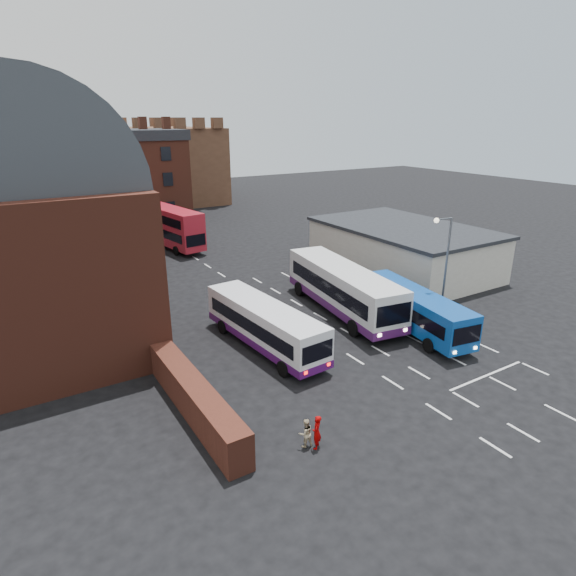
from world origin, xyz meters
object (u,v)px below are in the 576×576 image
bus_white_outbound (264,323)px  pedestrian_beige (306,433)px  bus_red_double (170,226)px  street_lamp (444,261)px  bus_blue (414,307)px  pedestrian_red (317,432)px  bus_white_inbound (343,286)px

bus_white_outbound → pedestrian_beige: bearing=-113.1°
bus_red_double → street_lamp: bearing=97.9°
bus_blue → pedestrian_beige: bearing=35.3°
pedestrian_beige → pedestrian_red: bearing=144.9°
bus_white_outbound → pedestrian_red: size_ratio=6.64×
street_lamp → pedestrian_beige: street_lamp is taller
pedestrian_red → bus_white_inbound: bearing=-175.4°
bus_red_double → pedestrian_red: size_ratio=7.12×
pedestrian_red → pedestrian_beige: bearing=-86.0°
bus_white_outbound → pedestrian_beige: 9.97m
bus_white_inbound → street_lamp: (4.46, -5.12, 2.53)m
bus_white_outbound → bus_white_inbound: (7.67, 2.05, 0.35)m
bus_blue → pedestrian_red: bus_blue is taller
pedestrian_red → bus_blue: bearing=164.5°
pedestrian_red → street_lamp: bearing=160.3°
bus_white_inbound → pedestrian_beige: bus_white_inbound is taller
bus_white_outbound → bus_red_double: bearing=79.0°
bus_white_outbound → bus_blue: (9.79, -2.95, -0.06)m
bus_blue → bus_red_double: (-6.58, 29.93, 0.73)m
pedestrian_red → pedestrian_beige: size_ratio=1.17×
bus_white_outbound → pedestrian_red: 10.16m
pedestrian_red → pedestrian_beige: (-0.36, 0.33, -0.12)m
bus_red_double → street_lamp: 31.42m
bus_red_double → bus_white_outbound: bearing=74.6°
bus_white_outbound → pedestrian_beige: (-3.21, -9.39, -0.99)m
bus_white_outbound → pedestrian_red: bus_white_outbound is taller
bus_blue → street_lamp: street_lamp is taller
bus_red_double → pedestrian_red: 37.22m
bus_white_inbound → bus_blue: 5.45m
bus_white_inbound → pedestrian_beige: 15.85m
bus_blue → bus_white_outbound: bearing=-7.8°
bus_white_inbound → pedestrian_beige: size_ratio=9.47×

